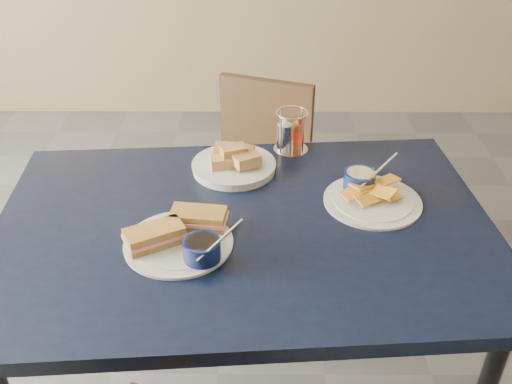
{
  "coord_description": "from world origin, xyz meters",
  "views": [
    {
      "loc": [
        0.14,
        -1.03,
        1.62
      ],
      "look_at": [
        0.14,
        0.22,
        0.82
      ],
      "focal_mm": 40.0,
      "sensor_mm": 36.0,
      "label": 1
    }
  ],
  "objects_px": {
    "bread_basket": "(234,163)",
    "dining_table": "(245,241)",
    "plantain_plate": "(368,192)",
    "condiment_caddy": "(290,134)",
    "chair_far": "(252,168)",
    "sandwich_plate": "(182,236)"
  },
  "relations": [
    {
      "from": "plantain_plate",
      "to": "bread_basket",
      "type": "relative_size",
      "value": 1.09
    },
    {
      "from": "sandwich_plate",
      "to": "plantain_plate",
      "type": "height_order",
      "value": "same"
    },
    {
      "from": "plantain_plate",
      "to": "condiment_caddy",
      "type": "relative_size",
      "value": 1.97
    },
    {
      "from": "dining_table",
      "to": "sandwich_plate",
      "type": "xyz_separation_m",
      "value": [
        -0.15,
        -0.09,
        0.09
      ]
    },
    {
      "from": "plantain_plate",
      "to": "chair_far",
      "type": "bearing_deg",
      "value": 116.73
    },
    {
      "from": "dining_table",
      "to": "bread_basket",
      "type": "relative_size",
      "value": 5.49
    },
    {
      "from": "chair_far",
      "to": "sandwich_plate",
      "type": "height_order",
      "value": "sandwich_plate"
    },
    {
      "from": "dining_table",
      "to": "bread_basket",
      "type": "xyz_separation_m",
      "value": [
        -0.04,
        0.27,
        0.08
      ]
    },
    {
      "from": "chair_far",
      "to": "plantain_plate",
      "type": "height_order",
      "value": "plantain_plate"
    },
    {
      "from": "bread_basket",
      "to": "condiment_caddy",
      "type": "xyz_separation_m",
      "value": [
        0.17,
        0.13,
        0.03
      ]
    },
    {
      "from": "chair_far",
      "to": "sandwich_plate",
      "type": "relative_size",
      "value": 2.67
    },
    {
      "from": "sandwich_plate",
      "to": "chair_far",
      "type": "bearing_deg",
      "value": 79.6
    },
    {
      "from": "bread_basket",
      "to": "sandwich_plate",
      "type": "bearing_deg",
      "value": -107.33
    },
    {
      "from": "dining_table",
      "to": "plantain_plate",
      "type": "xyz_separation_m",
      "value": [
        0.34,
        0.12,
        0.08
      ]
    },
    {
      "from": "dining_table",
      "to": "condiment_caddy",
      "type": "height_order",
      "value": "condiment_caddy"
    },
    {
      "from": "condiment_caddy",
      "to": "plantain_plate",
      "type": "bearing_deg",
      "value": -53.45
    },
    {
      "from": "plantain_plate",
      "to": "condiment_caddy",
      "type": "xyz_separation_m",
      "value": [
        -0.21,
        0.28,
        0.04
      ]
    },
    {
      "from": "chair_far",
      "to": "condiment_caddy",
      "type": "relative_size",
      "value": 5.92
    },
    {
      "from": "chair_far",
      "to": "dining_table",
      "type": "bearing_deg",
      "value": -90.68
    },
    {
      "from": "plantain_plate",
      "to": "bread_basket",
      "type": "xyz_separation_m",
      "value": [
        -0.38,
        0.15,
        0.01
      ]
    },
    {
      "from": "plantain_plate",
      "to": "condiment_caddy",
      "type": "height_order",
      "value": "condiment_caddy"
    },
    {
      "from": "bread_basket",
      "to": "dining_table",
      "type": "bearing_deg",
      "value": -82.21
    }
  ]
}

